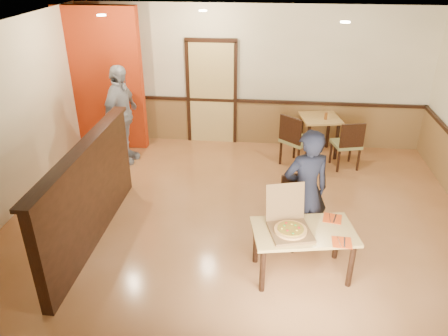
# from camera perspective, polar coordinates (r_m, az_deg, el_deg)

# --- Properties ---
(floor) EXTENTS (7.00, 7.00, 0.00)m
(floor) POSITION_cam_1_polar(r_m,az_deg,el_deg) (6.35, 1.58, -9.14)
(floor) COLOR #C07E4A
(floor) RESTS_ON ground
(ceiling) EXTENTS (7.00, 7.00, 0.00)m
(ceiling) POSITION_cam_1_polar(r_m,az_deg,el_deg) (5.21, 1.98, 16.56)
(ceiling) COLOR black
(ceiling) RESTS_ON wall_back
(wall_back) EXTENTS (7.00, 0.00, 7.00)m
(wall_back) POSITION_cam_1_polar(r_m,az_deg,el_deg) (8.93, 3.60, 11.75)
(wall_back) COLOR #F1E6BC
(wall_back) RESTS_ON floor
(wainscot_back) EXTENTS (7.00, 0.04, 0.90)m
(wainscot_back) POSITION_cam_1_polar(r_m,az_deg,el_deg) (9.20, 3.42, 5.99)
(wainscot_back) COLOR olive
(wainscot_back) RESTS_ON floor
(chair_rail_back) EXTENTS (7.00, 0.06, 0.06)m
(chair_rail_back) POSITION_cam_1_polar(r_m,az_deg,el_deg) (9.02, 3.50, 8.73)
(chair_rail_back) COLOR black
(chair_rail_back) RESTS_ON wall_back
(back_door) EXTENTS (0.90, 0.06, 2.10)m
(back_door) POSITION_cam_1_polar(r_m,az_deg,el_deg) (9.06, -1.61, 9.71)
(back_door) COLOR #D7BB6E
(back_door) RESTS_ON wall_back
(booth_partition) EXTENTS (0.20, 3.10, 1.44)m
(booth_partition) POSITION_cam_1_polar(r_m,az_deg,el_deg) (6.23, -17.17, -3.18)
(booth_partition) COLOR black
(booth_partition) RESTS_ON floor
(red_accent_panel) EXTENTS (1.60, 0.20, 2.78)m
(red_accent_panel) POSITION_cam_1_polar(r_m,az_deg,el_deg) (9.06, -15.58, 11.04)
(red_accent_panel) COLOR #A62B0B
(red_accent_panel) RESTS_ON floor
(spot_a) EXTENTS (0.14, 0.14, 0.02)m
(spot_a) POSITION_cam_1_polar(r_m,az_deg,el_deg) (7.48, -15.73, 18.67)
(spot_a) COLOR #FBE9B0
(spot_a) RESTS_ON ceiling
(spot_b) EXTENTS (0.14, 0.14, 0.02)m
(spot_b) POSITION_cam_1_polar(r_m,az_deg,el_deg) (7.76, -2.78, 19.85)
(spot_b) COLOR #FBE9B0
(spot_b) RESTS_ON ceiling
(spot_c) EXTENTS (0.14, 0.14, 0.02)m
(spot_c) POSITION_cam_1_polar(r_m,az_deg,el_deg) (6.76, 15.56, 17.89)
(spot_c) COLOR #FBE9B0
(spot_c) RESTS_ON ceiling
(main_table) EXTENTS (1.35, 0.93, 0.66)m
(main_table) POSITION_cam_1_polar(r_m,az_deg,el_deg) (5.50, 10.31, -8.89)
(main_table) COLOR tan
(main_table) RESTS_ON floor
(diner_chair) EXTENTS (0.63, 0.63, 0.98)m
(diner_chair) POSITION_cam_1_polar(r_m,az_deg,el_deg) (6.13, 9.89, -4.99)
(diner_chair) COLOR olive
(diner_chair) RESTS_ON floor
(side_chair_left) EXTENTS (0.71, 0.71, 1.02)m
(side_chair_left) POSITION_cam_1_polar(r_m,az_deg,el_deg) (8.22, 9.25, 3.81)
(side_chair_left) COLOR olive
(side_chair_left) RESTS_ON floor
(side_chair_right) EXTENTS (0.57, 0.57, 0.94)m
(side_chair_right) POSITION_cam_1_polar(r_m,az_deg,el_deg) (8.34, 15.88, 3.15)
(side_chair_right) COLOR olive
(side_chair_right) RESTS_ON floor
(side_table) EXTENTS (0.85, 0.85, 0.77)m
(side_table) POSITION_cam_1_polar(r_m,az_deg,el_deg) (8.81, 12.38, 5.43)
(side_table) COLOR tan
(side_table) RESTS_ON floor
(diner) EXTENTS (0.73, 0.60, 1.74)m
(diner) POSITION_cam_1_polar(r_m,az_deg,el_deg) (5.84, 10.63, -2.98)
(diner) COLOR black
(diner) RESTS_ON floor
(passerby) EXTENTS (0.65, 1.16, 1.87)m
(passerby) POSITION_cam_1_polar(r_m,az_deg,el_deg) (8.39, -13.29, 6.72)
(passerby) COLOR gray
(passerby) RESTS_ON floor
(pizza_box) EXTENTS (0.61, 0.68, 0.51)m
(pizza_box) POSITION_cam_1_polar(r_m,az_deg,el_deg) (5.37, 8.54, -7.54)
(pizza_box) COLOR brown
(pizza_box) RESTS_ON main_table
(pizza) EXTENTS (0.44, 0.44, 0.03)m
(pizza) POSITION_cam_1_polar(r_m,az_deg,el_deg) (5.33, 8.69, -8.00)
(pizza) COLOR #D79C4E
(pizza) RESTS_ON pizza_box
(napkin_near) EXTENTS (0.23, 0.23, 0.01)m
(napkin_near) POSITION_cam_1_polar(r_m,az_deg,el_deg) (5.33, 15.14, -9.36)
(napkin_near) COLOR #D7410F
(napkin_near) RESTS_ON main_table
(napkin_far) EXTENTS (0.26, 0.26, 0.01)m
(napkin_far) POSITION_cam_1_polar(r_m,az_deg,el_deg) (5.73, 13.97, -6.40)
(napkin_far) COLOR #D7410F
(napkin_far) RESTS_ON main_table
(condiment) EXTENTS (0.06, 0.06, 0.14)m
(condiment) POSITION_cam_1_polar(r_m,az_deg,el_deg) (8.62, 13.16, 6.64)
(condiment) COLOR brown
(condiment) RESTS_ON side_table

